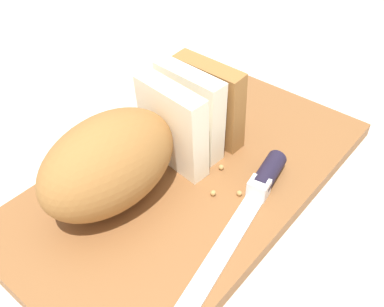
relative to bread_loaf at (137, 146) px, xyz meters
The scene contains 8 objects.
ground_plane 0.10m from the bread_loaf, 34.89° to the right, with size 3.00×3.00×0.00m, color beige.
cutting_board 0.09m from the bread_loaf, 34.89° to the right, with size 0.46×0.26×0.02m, color brown.
bread_loaf is the anchor object (origin of this frame).
bread_knife 0.14m from the bread_loaf, 61.46° to the right, with size 0.26×0.07×0.02m.
crumb_near_knife 0.11m from the bread_loaf, 37.23° to the right, with size 0.01×0.01×0.01m, color tan.
crumb_near_loaf 0.13m from the bread_loaf, 60.61° to the right, with size 0.01×0.01×0.01m, color tan.
crumb_stray_left 0.10m from the bread_loaf, 64.29° to the right, with size 0.01×0.01×0.01m, color tan.
crumb_stray_right 0.08m from the bread_loaf, 22.38° to the left, with size 0.01×0.01×0.01m, color tan.
Camera 1 is at (-0.29, -0.25, 0.38)m, focal length 40.54 mm.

